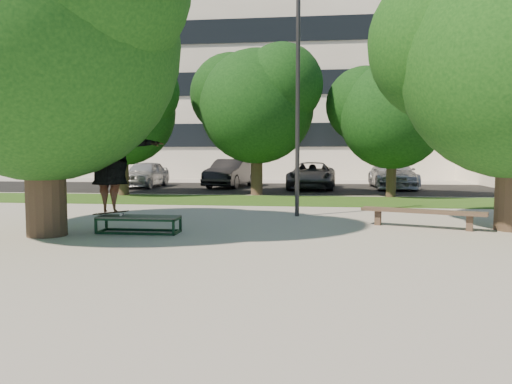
# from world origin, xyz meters

# --- Properties ---
(ground) EXTENTS (120.00, 120.00, 0.00)m
(ground) POSITION_xyz_m (0.00, 0.00, 0.00)
(ground) COLOR #ABA69D
(ground) RESTS_ON ground
(grass_strip) EXTENTS (30.00, 4.00, 0.02)m
(grass_strip) POSITION_xyz_m (1.00, 9.50, 0.01)
(grass_strip) COLOR #244F16
(grass_strip) RESTS_ON ground
(asphalt_strip) EXTENTS (40.00, 8.00, 0.01)m
(asphalt_strip) POSITION_xyz_m (0.00, 16.00, 0.01)
(asphalt_strip) COLOR black
(asphalt_strip) RESTS_ON ground
(tree_left) EXTENTS (6.96, 5.95, 7.12)m
(tree_left) POSITION_xyz_m (-4.29, 1.09, 4.42)
(tree_left) COLOR #38281E
(tree_left) RESTS_ON ground
(bg_tree_left) EXTENTS (5.28, 4.51, 5.77)m
(bg_tree_left) POSITION_xyz_m (-6.57, 11.07, 3.73)
(bg_tree_left) COLOR #38281E
(bg_tree_left) RESTS_ON ground
(bg_tree_mid) EXTENTS (5.76, 4.92, 6.24)m
(bg_tree_mid) POSITION_xyz_m (-1.08, 12.08, 4.02)
(bg_tree_mid) COLOR #38281E
(bg_tree_mid) RESTS_ON ground
(bg_tree_right) EXTENTS (5.04, 4.31, 5.43)m
(bg_tree_right) POSITION_xyz_m (4.43, 11.57, 3.49)
(bg_tree_right) COLOR #38281E
(bg_tree_right) RESTS_ON ground
(lamppost) EXTENTS (0.25, 0.15, 6.11)m
(lamppost) POSITION_xyz_m (1.00, 5.00, 3.15)
(lamppost) COLOR #2D2D30
(lamppost) RESTS_ON ground
(office_building) EXTENTS (30.00, 14.12, 16.00)m
(office_building) POSITION_xyz_m (-2.00, 31.98, 8.00)
(office_building) COLOR beige
(office_building) RESTS_ON ground
(grind_box) EXTENTS (1.80, 0.60, 0.38)m
(grind_box) POSITION_xyz_m (-2.37, 1.60, 0.19)
(grind_box) COLOR black
(grind_box) RESTS_ON ground
(skater_rig) EXTENTS (2.49, 1.15, 2.04)m
(skater_rig) POSITION_xyz_m (-3.02, 1.60, 1.43)
(skater_rig) COLOR white
(skater_rig) RESTS_ON grind_box
(bench) EXTENTS (2.80, 1.34, 0.44)m
(bench) POSITION_xyz_m (4.03, 3.13, 0.37)
(bench) COLOR brown
(bench) RESTS_ON ground
(car_silver_a) EXTENTS (1.69, 4.07, 1.38)m
(car_silver_a) POSITION_xyz_m (-7.30, 15.88, 0.69)
(car_silver_a) COLOR silver
(car_silver_a) RESTS_ON asphalt_strip
(car_dark) EXTENTS (2.22, 4.63, 1.46)m
(car_dark) POSITION_xyz_m (-2.93, 16.50, 0.73)
(car_dark) COLOR black
(car_dark) RESTS_ON asphalt_strip
(car_grey) EXTENTS (2.45, 4.88, 1.33)m
(car_grey) POSITION_xyz_m (1.29, 15.73, 0.66)
(car_grey) COLOR #4F4F53
(car_grey) RESTS_ON asphalt_strip
(car_silver_b) EXTENTS (2.08, 4.96, 1.43)m
(car_silver_b) POSITION_xyz_m (5.27, 16.50, 0.72)
(car_silver_b) COLOR #B4B5BA
(car_silver_b) RESTS_ON asphalt_strip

